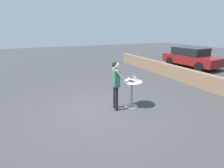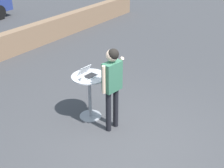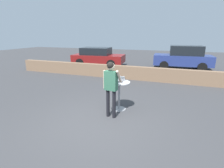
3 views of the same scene
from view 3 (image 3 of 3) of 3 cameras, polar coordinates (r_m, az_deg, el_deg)
The scene contains 8 objects.
ground_plane at distance 5.39m, azimuth -4.02°, elevation -12.60°, with size 50.00×50.00×0.00m, color #3D3D3F.
pavement_kerb at distance 10.24m, azimuth 8.52°, elevation 3.49°, with size 16.42×0.35×0.77m.
cafe_table at distance 6.03m, azimuth 2.35°, elevation -2.46°, with size 0.75×0.75×1.01m.
laptop at distance 5.94m, azimuth 2.48°, elevation 1.10°, with size 0.34×0.36×0.19m.
coffee_mug at distance 5.98m, azimuth 0.22°, elevation 1.23°, with size 0.12×0.09×0.08m.
standing_person at distance 5.33m, azimuth -0.36°, elevation 0.50°, with size 0.56×0.36×1.79m.
parked_car_near_street at distance 14.37m, azimuth 22.26°, elevation 8.02°, with size 4.25×1.92×1.74m.
parked_car_further_down at distance 14.75m, azimuth -4.61°, elevation 8.97°, with size 4.35×2.30×1.50m.
Camera 3 is at (1.96, -4.30, 2.58)m, focal length 28.00 mm.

